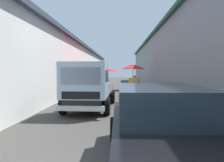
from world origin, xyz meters
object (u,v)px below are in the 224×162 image
at_px(fruit_stall_near_left, 99,72).
at_px(delivery_truck, 88,87).
at_px(vendor_in_shade, 134,86).
at_px(hatchback_car, 160,126).
at_px(vendor_by_crates, 83,84).
at_px(fruit_stall_mid_lane, 92,71).
at_px(parked_scooter, 150,101).
at_px(fruit_stall_far_right, 133,70).

xyz_separation_m(fruit_stall_near_left, delivery_truck, (-5.00, -0.07, -0.65)).
height_order(delivery_truck, vendor_in_shade, delivery_truck).
distance_m(hatchback_car, vendor_by_crates, 9.30).
bearing_deg(fruit_stall_mid_lane, vendor_in_shade, -152.54).
distance_m(fruit_stall_near_left, delivery_truck, 5.05).
distance_m(vendor_in_shade, parked_scooter, 3.14).
bearing_deg(fruit_stall_near_left, delivery_truck, -179.21).
bearing_deg(vendor_in_shade, hatchback_car, 179.62).
distance_m(delivery_truck, vendor_by_crates, 3.81).
xyz_separation_m(fruit_stall_near_left, vendor_in_shade, (-1.76, -2.23, -0.80)).
bearing_deg(vendor_by_crates, delivery_truck, -166.28).
xyz_separation_m(fruit_stall_mid_lane, vendor_in_shade, (-6.39, -3.32, -0.89)).
relative_size(fruit_stall_mid_lane, fruit_stall_far_right, 0.94).
bearing_deg(vendor_by_crates, fruit_stall_mid_lane, 2.42).
xyz_separation_m(fruit_stall_mid_lane, hatchback_car, (-14.73, -3.26, -1.04)).
bearing_deg(parked_scooter, fruit_stall_far_right, 0.51).
relative_size(delivery_truck, vendor_in_shade, 3.19).
xyz_separation_m(vendor_by_crates, parked_scooter, (-3.52, -3.56, -0.48)).
relative_size(vendor_by_crates, vendor_in_shade, 1.03).
height_order(delivery_truck, vendor_by_crates, delivery_truck).
relative_size(fruit_stall_far_right, vendor_by_crates, 1.53).
height_order(fruit_stall_near_left, delivery_truck, fruit_stall_near_left).
bearing_deg(fruit_stall_far_right, vendor_in_shade, 176.84).
relative_size(fruit_stall_far_right, hatchback_car, 0.63).
bearing_deg(vendor_in_shade, parked_scooter, -170.90).
bearing_deg(hatchback_car, vendor_by_crates, 18.91).
xyz_separation_m(fruit_stall_far_right, vendor_by_crates, (-6.78, 3.47, -0.93)).
xyz_separation_m(fruit_stall_near_left, fruit_stall_mid_lane, (4.63, 1.08, 0.09)).
xyz_separation_m(fruit_stall_near_left, fruit_stall_far_right, (5.48, -2.63, 0.16)).
height_order(fruit_stall_near_left, vendor_in_shade, fruit_stall_near_left).
height_order(hatchback_car, parked_scooter, hatchback_car).
relative_size(fruit_stall_near_left, delivery_truck, 0.58).
distance_m(hatchback_car, parked_scooter, 5.31).
relative_size(vendor_in_shade, parked_scooter, 0.92).
bearing_deg(parked_scooter, fruit_stall_mid_lane, 21.95).
distance_m(fruit_stall_near_left, hatchback_car, 10.38).
relative_size(delivery_truck, vendor_by_crates, 3.10).
relative_size(fruit_stall_near_left, fruit_stall_far_right, 1.18).
bearing_deg(hatchback_car, vendor_in_shade, -0.38).
xyz_separation_m(vendor_in_shade, parked_scooter, (-3.07, -0.49, -0.44)).
bearing_deg(delivery_truck, fruit_stall_mid_lane, 6.83).
relative_size(fruit_stall_mid_lane, hatchback_car, 0.59).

